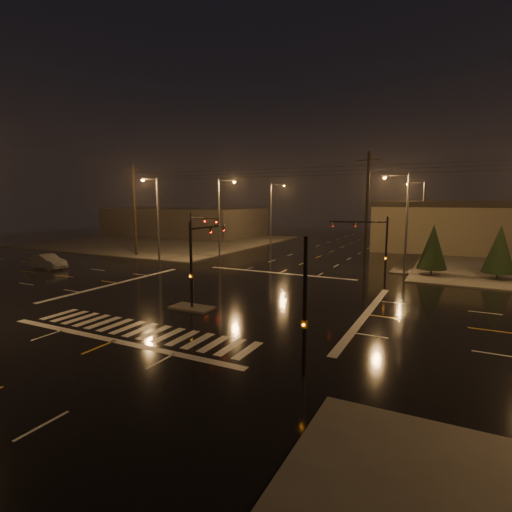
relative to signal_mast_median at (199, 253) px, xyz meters
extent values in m
plane|color=black|center=(0.00, 3.07, -3.75)|extent=(140.00, 140.00, 0.00)
cube|color=#494641|center=(-30.00, 33.07, -3.69)|extent=(36.00, 36.00, 0.12)
cube|color=#494641|center=(0.00, -0.93, -3.68)|extent=(3.00, 1.60, 0.15)
cube|color=beige|center=(0.00, -5.93, -3.75)|extent=(15.00, 2.60, 0.01)
cube|color=beige|center=(0.00, -7.93, -3.75)|extent=(16.00, 0.50, 0.01)
cube|color=beige|center=(0.00, 14.07, -3.75)|extent=(16.00, 0.50, 0.01)
cube|color=#3C3834|center=(-35.00, 45.07, -0.95)|extent=(30.00, 18.00, 5.60)
cylinder|color=black|center=(0.00, -0.93, -0.75)|extent=(0.18, 0.18, 6.00)
cylinder|color=black|center=(0.00, 1.32, 1.75)|extent=(0.12, 4.50, 0.12)
imported|color=#594707|center=(0.00, 3.35, 1.70)|extent=(0.16, 0.20, 1.00)
cube|color=#594707|center=(0.00, -0.93, -1.45)|extent=(0.25, 0.18, 0.35)
cylinder|color=black|center=(10.50, 13.57, -0.75)|extent=(0.18, 0.18, 6.00)
cylinder|color=black|center=(8.15, 12.72, 1.75)|extent=(4.74, 1.82, 0.12)
imported|color=#594707|center=(6.04, 11.95, 1.70)|extent=(0.24, 0.22, 1.00)
cube|color=#594707|center=(10.50, 13.57, -1.45)|extent=(0.25, 0.18, 0.35)
cylinder|color=black|center=(-10.50, 13.57, -0.75)|extent=(0.18, 0.18, 6.00)
cylinder|color=black|center=(-8.15, 12.72, 1.75)|extent=(4.74, 1.82, 0.12)
imported|color=#594707|center=(-6.04, 11.95, 1.70)|extent=(0.24, 0.22, 1.00)
cube|color=#594707|center=(-10.50, 13.57, -1.45)|extent=(0.25, 0.18, 0.35)
cylinder|color=black|center=(10.50, -7.43, -0.75)|extent=(0.18, 0.18, 6.00)
cylinder|color=black|center=(9.82, -5.55, 1.75)|extent=(1.48, 3.80, 0.12)
imported|color=#594707|center=(9.20, -3.86, 1.70)|extent=(0.22, 0.24, 1.00)
cube|color=#594707|center=(10.50, -7.43, -1.45)|extent=(0.25, 0.18, 0.35)
cylinder|color=#38383A|center=(-11.50, 21.07, 1.25)|extent=(0.24, 0.24, 10.00)
cylinder|color=#38383A|center=(-10.30, 21.07, 6.05)|extent=(2.40, 0.14, 0.14)
cube|color=#38383A|center=(-9.20, 21.07, 6.00)|extent=(0.70, 0.30, 0.18)
sphere|color=orange|center=(-9.20, 21.07, 5.87)|extent=(0.32, 0.32, 0.32)
cylinder|color=#38383A|center=(-11.50, 37.07, 1.25)|extent=(0.24, 0.24, 10.00)
cylinder|color=#38383A|center=(-10.30, 37.07, 6.05)|extent=(2.40, 0.14, 0.14)
cube|color=#38383A|center=(-9.20, 37.07, 6.00)|extent=(0.70, 0.30, 0.18)
sphere|color=orange|center=(-9.20, 37.07, 5.87)|extent=(0.32, 0.32, 0.32)
cylinder|color=#38383A|center=(11.50, 19.07, 1.25)|extent=(0.24, 0.24, 10.00)
cylinder|color=#38383A|center=(10.30, 19.07, 6.05)|extent=(2.40, 0.14, 0.14)
cube|color=#38383A|center=(9.20, 19.07, 6.00)|extent=(0.70, 0.30, 0.18)
sphere|color=orange|center=(9.20, 19.07, 5.87)|extent=(0.32, 0.32, 0.32)
cylinder|color=#38383A|center=(11.50, 39.07, 1.25)|extent=(0.24, 0.24, 10.00)
cylinder|color=#38383A|center=(10.30, 39.07, 6.05)|extent=(2.40, 0.14, 0.14)
cube|color=#38383A|center=(9.20, 39.07, 6.00)|extent=(0.70, 0.30, 0.18)
sphere|color=orange|center=(9.20, 39.07, 5.87)|extent=(0.32, 0.32, 0.32)
cylinder|color=#38383A|center=(-16.00, 14.57, 1.25)|extent=(0.24, 0.24, 10.00)
cylinder|color=#38383A|center=(-16.00, 13.37, 6.05)|extent=(0.14, 2.40, 0.14)
cube|color=#38383A|center=(-16.00, 12.27, 6.00)|extent=(0.30, 0.70, 0.18)
sphere|color=orange|center=(-16.00, 12.27, 5.87)|extent=(0.32, 0.32, 0.32)
cylinder|color=black|center=(-22.00, 17.07, 2.25)|extent=(0.32, 0.32, 12.00)
cube|color=black|center=(-22.00, 17.07, 7.45)|extent=(2.20, 0.12, 0.12)
cylinder|color=black|center=(8.00, 17.07, 2.25)|extent=(0.32, 0.32, 12.00)
cube|color=black|center=(8.00, 17.07, 7.45)|extent=(2.20, 0.12, 0.12)
cylinder|color=black|center=(13.97, 19.54, -3.40)|extent=(0.18, 0.18, 0.70)
cone|color=black|center=(13.97, 19.54, -0.87)|extent=(2.80, 2.80, 4.37)
cylinder|color=black|center=(19.61, 20.00, -3.40)|extent=(0.18, 0.18, 0.70)
cone|color=black|center=(19.61, 20.00, -0.83)|extent=(2.85, 2.85, 4.45)
imported|color=slate|center=(-23.53, 5.19, -2.95)|extent=(4.95, 2.01, 1.60)
camera|label=1|loc=(15.96, -22.76, 3.75)|focal=28.00mm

